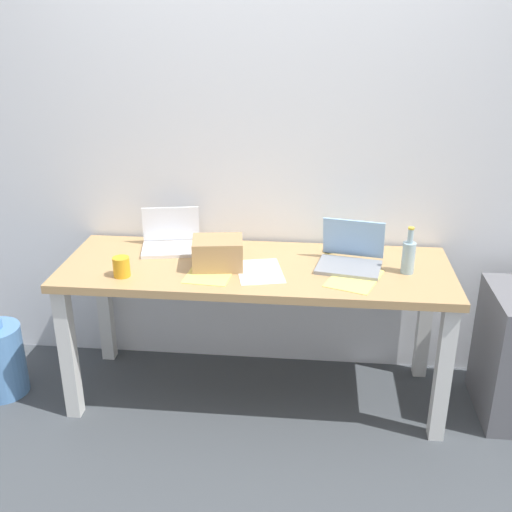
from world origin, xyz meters
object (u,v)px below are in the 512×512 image
at_px(desk, 256,284).
at_px(laptop_left, 171,241).
at_px(cardboard_box, 218,253).
at_px(laptop_right, 350,257).
at_px(beer_bottle, 408,256).
at_px(computer_mouse, 331,248).
at_px(coffee_mug, 121,267).

distance_m(desk, laptop_left, 0.52).
xyz_separation_m(desk, cardboard_box, (-0.18, -0.04, 0.17)).
distance_m(laptop_right, beer_bottle, 0.28).
xyz_separation_m(laptop_right, computer_mouse, (-0.09, 0.19, -0.03)).
relative_size(beer_bottle, cardboard_box, 0.95).
bearing_deg(cardboard_box, desk, 11.28).
bearing_deg(coffee_mug, beer_bottle, 7.45).
height_order(laptop_left, computer_mouse, laptop_left).
bearing_deg(coffee_mug, desk, 17.11).
relative_size(laptop_right, cardboard_box, 1.43).
bearing_deg(computer_mouse, coffee_mug, -140.19).
distance_m(beer_bottle, cardboard_box, 0.91).
xyz_separation_m(laptop_left, beer_bottle, (1.19, -0.20, 0.04)).
xyz_separation_m(laptop_left, coffee_mug, (-0.15, -0.37, 0.00)).
xyz_separation_m(beer_bottle, coffee_mug, (-1.35, -0.18, -0.04)).
relative_size(laptop_left, cardboard_box, 1.38).
relative_size(beer_bottle, computer_mouse, 2.30).
bearing_deg(laptop_right, cardboard_box, -173.17).
bearing_deg(coffee_mug, laptop_left, 67.85).
distance_m(laptop_left, coffee_mug, 0.40).
bearing_deg(coffee_mug, computer_mouse, 23.07).
bearing_deg(computer_mouse, laptop_left, -159.95).
relative_size(desk, computer_mouse, 19.14).
bearing_deg(cardboard_box, computer_mouse, 25.79).
height_order(cardboard_box, coffee_mug, cardboard_box).
relative_size(laptop_left, laptop_right, 0.97).
bearing_deg(laptop_right, computer_mouse, 115.97).
xyz_separation_m(laptop_left, laptop_right, (0.93, -0.14, 0.00)).
height_order(desk, beer_bottle, beer_bottle).
bearing_deg(desk, coffee_mug, -162.89).
bearing_deg(laptop_right, laptop_left, 171.36).
bearing_deg(desk, laptop_left, 158.77).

